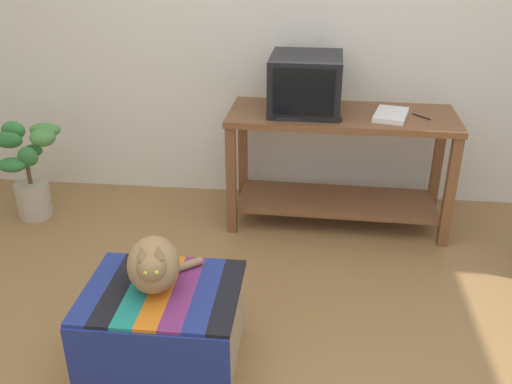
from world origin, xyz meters
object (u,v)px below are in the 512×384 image
at_px(book, 391,115).
at_px(ottoman_with_blanket, 164,326).
at_px(potted_plant, 30,171).
at_px(tv_monitor, 306,84).
at_px(cat, 154,264).
at_px(desk, 340,150).
at_px(keyboard, 308,116).

distance_m(book, ottoman_with_blanket, 1.89).
bearing_deg(potted_plant, tv_monitor, 6.02).
distance_m(cat, potted_plant, 1.77).
height_order(book, potted_plant, book).
relative_size(desk, potted_plant, 2.17).
height_order(tv_monitor, potted_plant, tv_monitor).
distance_m(tv_monitor, book, 0.56).
height_order(tv_monitor, keyboard, tv_monitor).
bearing_deg(desk, keyboard, -148.62).
bearing_deg(cat, tv_monitor, 53.66).
bearing_deg(ottoman_with_blanket, book, 51.86).
xyz_separation_m(desk, potted_plant, (-2.06, -0.16, -0.18)).
relative_size(tv_monitor, book, 1.68).
bearing_deg(cat, book, 36.72).
xyz_separation_m(keyboard, book, (0.51, 0.07, 0.00)).
height_order(keyboard, potted_plant, keyboard).
bearing_deg(keyboard, book, 3.54).
bearing_deg(keyboard, desk, 25.43).
distance_m(keyboard, cat, 1.49).
xyz_separation_m(book, cat, (-1.14, -1.39, -0.27)).
height_order(ottoman_with_blanket, potted_plant, potted_plant).
relative_size(cat, potted_plant, 0.58).
distance_m(tv_monitor, keyboard, 0.22).
bearing_deg(desk, cat, -118.64).
xyz_separation_m(tv_monitor, keyboard, (0.03, -0.15, -0.16)).
bearing_deg(cat, keyboard, 50.48).
bearing_deg(potted_plant, keyboard, 1.23).
height_order(desk, potted_plant, desk).
relative_size(book, cat, 0.76).
relative_size(desk, tv_monitor, 2.92).
bearing_deg(potted_plant, desk, 4.45).
height_order(desk, keyboard, keyboard).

